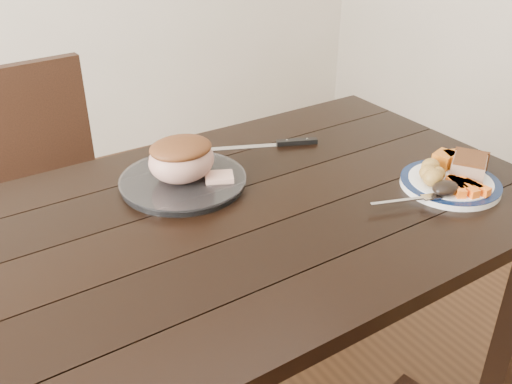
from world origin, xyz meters
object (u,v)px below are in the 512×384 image
dining_table (223,249)px  chair_far (47,195)px  dinner_plate (450,184)px  carving_knife (284,143)px  fork (411,200)px  serving_platter (183,182)px  roast_joint (182,160)px  pork_slice (469,167)px

dining_table → chair_far: size_ratio=1.74×
dinner_plate → carving_knife: dinner_plate is taller
dining_table → dinner_plate: (0.56, -0.18, 0.10)m
dinner_plate → fork: size_ratio=1.43×
serving_platter → roast_joint: size_ratio=1.87×
dinner_plate → carving_knife: bearing=116.8°
serving_platter → pork_slice: (0.63, -0.37, 0.03)m
dinner_plate → fork: fork is taller
pork_slice → serving_platter: bearing=149.5°
pork_slice → roast_joint: bearing=149.5°
serving_platter → fork: (0.41, -0.38, 0.01)m
dinner_plate → pork_slice: 0.07m
chair_far → carving_knife: (0.60, -0.49, 0.23)m
dining_table → serving_platter: bearing=93.9°
dinner_plate → roast_joint: 0.68m
dining_table → fork: size_ratio=9.30×
serving_platter → roast_joint: bearing=180.0°
fork → roast_joint: roast_joint is taller
roast_joint → dining_table: bearing=-86.1°
serving_platter → fork: size_ratio=1.80×
chair_far → carving_knife: chair_far is taller
fork → pork_slice: bearing=22.6°
dining_table → pork_slice: 0.66m
dining_table → pork_slice: size_ratio=15.91×
chair_far → fork: bearing=120.5°
serving_platter → carving_knife: serving_platter is taller
serving_platter → fork: 0.56m
dinner_plate → pork_slice: pork_slice is taller
pork_slice → carving_knife: 0.51m
roast_joint → carving_knife: (0.35, 0.07, -0.07)m
carving_knife → dining_table: bearing=-121.3°
dinner_plate → carving_knife: (-0.22, 0.43, -0.00)m
dinner_plate → fork: bearing=-173.0°
dining_table → carving_knife: 0.43m
pork_slice → fork: bearing=-176.0°
dining_table → pork_slice: pork_slice is taller
dining_table → carving_knife: carving_knife is taller
pork_slice → carving_knife: bearing=122.1°
dinner_plate → chair_far: bearing=131.5°
chair_far → fork: (0.66, -0.94, 0.25)m
serving_platter → fork: fork is taller
fork → roast_joint: (-0.41, 0.38, 0.05)m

